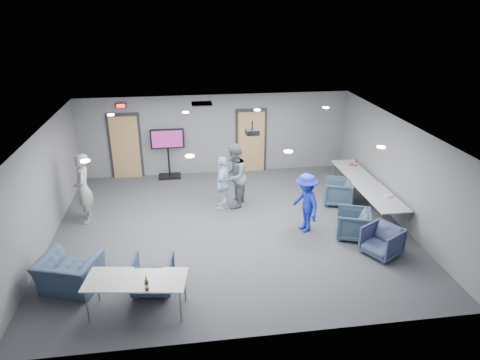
{
  "coord_description": "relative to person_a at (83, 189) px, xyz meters",
  "views": [
    {
      "loc": [
        -1.13,
        -9.83,
        5.53
      ],
      "look_at": [
        0.3,
        0.34,
        1.2
      ],
      "focal_mm": 32.0,
      "sensor_mm": 36.0,
      "label": 1
    }
  ],
  "objects": [
    {
      "name": "hvac_diffuser",
      "position": [
        3.28,
        1.89,
        1.73
      ],
      "size": [
        0.6,
        0.6,
        0.03
      ],
      "primitive_type": "cube",
      "color": "black",
      "rests_on": "ceiling"
    },
    {
      "name": "bottle_right",
      "position": [
        8.01,
        1.15,
        -0.14
      ],
      "size": [
        0.06,
        0.06,
        0.23
      ],
      "color": "#502C0D",
      "rests_on": "table_right_a"
    },
    {
      "name": "person_b",
      "position": [
        4.05,
        0.35,
        -0.02
      ],
      "size": [
        0.98,
        1.1,
        1.87
      ],
      "primitive_type": "imported",
      "rotation": [
        0.0,
        0.0,
        -1.92
      ],
      "color": "slate",
      "rests_on": "floor"
    },
    {
      "name": "projector",
      "position": [
        4.45,
        -0.3,
        1.45
      ],
      "size": [
        0.35,
        0.33,
        0.36
      ],
      "rotation": [
        0.0,
        0.0,
        0.06
      ],
      "color": "black",
      "rests_on": "ceiling"
    },
    {
      "name": "door_left",
      "position": [
        0.79,
        3.04,
        0.11
      ],
      "size": [
        1.06,
        0.17,
        2.24
      ],
      "color": "black",
      "rests_on": "wall_back"
    },
    {
      "name": "chair_right_a",
      "position": [
        7.08,
        0.1,
        -0.59
      ],
      "size": [
        1.03,
        1.01,
        0.74
      ],
      "primitive_type": "imported",
      "rotation": [
        0.0,
        0.0,
        -1.91
      ],
      "color": "#35485B",
      "rests_on": "floor"
    },
    {
      "name": "wall_front",
      "position": [
        3.78,
        -4.91,
        0.4
      ],
      "size": [
        9.0,
        0.02,
        2.7
      ],
      "primitive_type": "cube",
      "color": "slate",
      "rests_on": "floor"
    },
    {
      "name": "person_d",
      "position": [
        5.67,
        -1.31,
        -0.17
      ],
      "size": [
        0.82,
        1.13,
        1.57
      ],
      "primitive_type": "imported",
      "rotation": [
        0.0,
        0.0,
        -1.32
      ],
      "color": "#1A29AA",
      "rests_on": "floor"
    },
    {
      "name": "exit_sign",
      "position": [
        0.78,
        3.02,
        1.5
      ],
      "size": [
        0.32,
        0.08,
        0.16
      ],
      "color": "black",
      "rests_on": "wall_back"
    },
    {
      "name": "ceiling",
      "position": [
        3.78,
        -0.91,
        1.75
      ],
      "size": [
        9.0,
        9.0,
        0.0
      ],
      "primitive_type": "plane",
      "rotation": [
        3.14,
        0.0,
        0.0
      ],
      "color": "silver",
      "rests_on": "wall_back"
    },
    {
      "name": "wall_right",
      "position": [
        8.28,
        -0.91,
        0.4
      ],
      "size": [
        0.02,
        8.0,
        2.7
      ],
      "primitive_type": "cube",
      "color": "slate",
      "rests_on": "floor"
    },
    {
      "name": "chair_right_c",
      "position": [
        7.13,
        -2.68,
        -0.6
      ],
      "size": [
        1.06,
        1.05,
        0.71
      ],
      "primitive_type": "imported",
      "rotation": [
        0.0,
        0.0,
        -1.04
      ],
      "color": "#373F60",
      "rests_on": "floor"
    },
    {
      "name": "floor",
      "position": [
        3.78,
        -0.91,
        -0.95
      ],
      "size": [
        9.0,
        9.0,
        0.0
      ],
      "primitive_type": "plane",
      "color": "#3A3D42",
      "rests_on": "ground"
    },
    {
      "name": "table_front_left",
      "position": [
        1.65,
        -3.91,
        -0.27
      ],
      "size": [
        1.98,
        1.05,
        0.73
      ],
      "rotation": [
        0.0,
        0.0,
        -0.14
      ],
      "color": "#B9BBBE",
      "rests_on": "floor"
    },
    {
      "name": "chair_front_a",
      "position": [
        1.91,
        -3.28,
        -0.58
      ],
      "size": [
        0.89,
        0.91,
        0.74
      ],
      "primitive_type": "imported",
      "rotation": [
        0.0,
        0.0,
        3.02
      ],
      "color": "#35435C",
      "rests_on": "floor"
    },
    {
      "name": "table_right_b",
      "position": [
        7.78,
        -1.07,
        -0.26
      ],
      "size": [
        0.82,
        1.96,
        0.73
      ],
      "rotation": [
        0.0,
        0.0,
        1.57
      ],
      "color": "#B9BBBE",
      "rests_on": "floor"
    },
    {
      "name": "person_c",
      "position": [
        3.72,
        0.23,
        -0.16
      ],
      "size": [
        0.7,
        1.0,
        1.58
      ],
      "primitive_type": "imported",
      "rotation": [
        0.0,
        0.0,
        -1.95
      ],
      "color": "silver",
      "rests_on": "floor"
    },
    {
      "name": "chair_front_b",
      "position": [
        0.22,
        -3.02,
        -0.58
      ],
      "size": [
        1.39,
        1.3,
        0.74
      ],
      "primitive_type": "imported",
      "rotation": [
        0.0,
        0.0,
        2.83
      ],
      "color": "#3E506B",
      "rests_on": "floor"
    },
    {
      "name": "downlights",
      "position": [
        3.78,
        -0.91,
        1.73
      ],
      "size": [
        6.18,
        3.78,
        0.02
      ],
      "color": "white",
      "rests_on": "ceiling"
    },
    {
      "name": "door_right",
      "position": [
        4.99,
        3.04,
        0.11
      ],
      "size": [
        1.06,
        0.17,
        2.24
      ],
      "color": "black",
      "rests_on": "wall_back"
    },
    {
      "name": "wall_left",
      "position": [
        -0.72,
        -0.91,
        0.4
      ],
      "size": [
        0.02,
        8.0,
        2.7
      ],
      "primitive_type": "cube",
      "color": "slate",
      "rests_on": "floor"
    },
    {
      "name": "table_right_a",
      "position": [
        7.78,
        0.83,
        -0.27
      ],
      "size": [
        0.76,
        1.82,
        0.73
      ],
      "rotation": [
        0.0,
        0.0,
        1.57
      ],
      "color": "#B9BBBE",
      "rests_on": "floor"
    },
    {
      "name": "wrapper",
      "position": [
        7.99,
        -1.14,
        -0.2
      ],
      "size": [
        0.23,
        0.18,
        0.05
      ],
      "primitive_type": "cube",
      "rotation": [
        0.0,
        0.0,
        0.23
      ],
      "color": "silver",
      "rests_on": "table_right_b"
    },
    {
      "name": "bottle_front",
      "position": [
        1.88,
        -4.28,
        -0.11
      ],
      "size": [
        0.08,
        0.08,
        0.3
      ],
      "color": "#502C0D",
      "rests_on": "table_front_left"
    },
    {
      "name": "person_a",
      "position": [
        0.0,
        0.0,
        0.0
      ],
      "size": [
        0.57,
        0.76,
        1.91
      ],
      "primitive_type": "imported",
      "rotation": [
        0.0,
        0.0,
        -1.4
      ],
      "color": "gray",
      "rests_on": "floor"
    },
    {
      "name": "wall_back",
      "position": [
        3.78,
        3.09,
        0.4
      ],
      "size": [
        9.0,
        0.02,
        2.7
      ],
      "primitive_type": "cube",
      "color": "slate",
      "rests_on": "floor"
    },
    {
      "name": "chair_right_b",
      "position": [
        6.77,
        -1.81,
        -0.59
      ],
      "size": [
        1.03,
        1.02,
        0.73
      ],
      "primitive_type": "imported",
      "rotation": [
        0.0,
        0.0,
        -1.93
      ],
      "color": "#324456",
      "rests_on": "floor"
    },
    {
      "name": "tv_stand",
      "position": [
        2.17,
        2.84,
        -0.0
      ],
      "size": [
        1.09,
        0.52,
        1.68
      ],
      "color": "black",
      "rests_on": "floor"
    },
    {
      "name": "snack_box",
      "position": [
        7.88,
        1.24,
        -0.2
      ],
      "size": [
        0.22,
        0.18,
        0.04
      ],
      "primitive_type": "cube",
      "rotation": [
        0.0,
        0.0,
        0.39
      ],
      "color": "#C13930",
      "rests_on": "table_right_a"
    }
  ]
}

